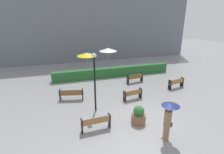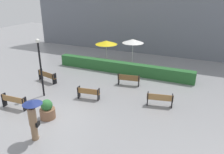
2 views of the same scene
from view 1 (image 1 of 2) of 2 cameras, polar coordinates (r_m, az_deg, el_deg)
ground_plane at (r=12.06m, az=10.02°, el=-12.73°), size 60.00×60.00×0.00m
bench_far_right at (r=17.15m, az=19.43°, el=-1.66°), size 1.66×0.67×0.86m
bench_near_left at (r=10.66m, az=-4.99°, el=-13.83°), size 1.74×0.43×0.86m
bench_mid_center at (r=14.18m, az=6.52°, el=-5.22°), size 1.57×0.60×0.81m
bench_far_left at (r=14.33m, az=-12.56°, el=-5.17°), size 1.85×0.74×0.86m
bench_back_row at (r=17.58m, az=7.22°, el=-0.14°), size 1.71×0.62×0.87m
pedestrian_with_umbrella at (r=9.93m, az=17.17°, el=-11.82°), size 0.92×0.92×2.13m
planter_pot at (r=11.37m, az=8.28°, el=-11.82°), size 0.87×0.87×1.15m
lamp_post at (r=11.83m, az=-5.43°, el=0.04°), size 0.28×0.28×4.00m
patio_umbrella_yellow at (r=19.90m, az=-7.87°, el=7.01°), size 2.12×2.12×2.32m
patio_umbrella_white at (r=20.85m, az=-1.22°, el=8.51°), size 2.01×2.01×2.59m
hedge_strip at (r=19.15m, az=0.31°, el=1.59°), size 12.32×0.70×0.98m
building_facade at (r=25.52m, az=-6.11°, el=16.21°), size 28.00×1.20×9.94m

